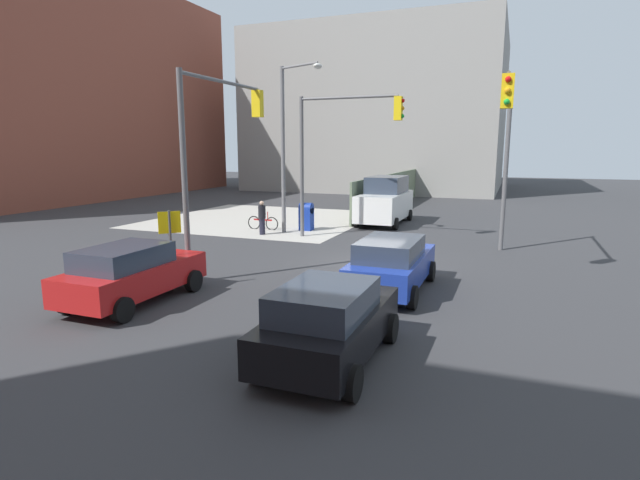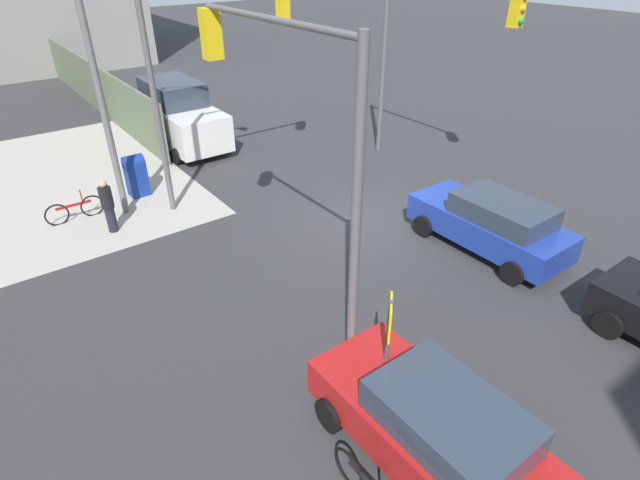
% 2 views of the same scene
% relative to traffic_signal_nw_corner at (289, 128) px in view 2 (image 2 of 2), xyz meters
% --- Properties ---
extents(ground_plane, '(120.00, 120.00, 0.00)m').
position_rel_traffic_signal_nw_corner_xyz_m(ground_plane, '(2.56, -4.50, -4.61)').
color(ground_plane, '#333335').
extents(construction_fence, '(20.83, 0.12, 2.40)m').
position_rel_traffic_signal_nw_corner_xyz_m(construction_fence, '(20.97, -1.30, -3.41)').
color(construction_fence, '#607056').
rests_on(construction_fence, ground).
extents(traffic_signal_nw_corner, '(5.14, 0.36, 6.50)m').
position_rel_traffic_signal_nw_corner_xyz_m(traffic_signal_nw_corner, '(0.00, 0.00, 0.00)').
color(traffic_signal_nw_corner, '#59595B').
rests_on(traffic_signal_nw_corner, ground).
extents(traffic_signal_se_corner, '(5.70, 0.36, 6.50)m').
position_rel_traffic_signal_nw_corner_xyz_m(traffic_signal_se_corner, '(4.88, -9.00, 0.03)').
color(traffic_signal_se_corner, '#59595B').
rests_on(traffic_signal_se_corner, ground).
extents(traffic_signal_ne_corner, '(0.36, 4.88, 6.50)m').
position_rel_traffic_signal_nw_corner_xyz_m(traffic_signal_ne_corner, '(7.06, -1.84, -0.02)').
color(traffic_signal_ne_corner, '#59595B').
rests_on(traffic_signal_ne_corner, ground).
extents(street_lamp_corner, '(1.33, 2.48, 8.00)m').
position_rel_traffic_signal_nw_corner_xyz_m(street_lamp_corner, '(7.61, 0.96, 0.09)').
color(street_lamp_corner, slate).
rests_on(street_lamp_corner, ground).
extents(warning_sign_two_way, '(0.48, 0.48, 2.40)m').
position_rel_traffic_signal_nw_corner_xyz_m(warning_sign_two_way, '(-2.84, -0.06, -2.97)').
color(warning_sign_two_way, '#4C4C4C').
rests_on(warning_sign_two_way, ground).
extents(mailbox_blue, '(0.56, 0.64, 1.43)m').
position_rel_traffic_signal_nw_corner_xyz_m(mailbox_blue, '(8.76, 0.50, -3.85)').
color(mailbox_blue, navy).
rests_on(mailbox_blue, ground).
extents(sedan_blue, '(4.45, 2.02, 1.62)m').
position_rel_traffic_signal_nw_corner_xyz_m(sedan_blue, '(-0.59, -6.17, -3.77)').
color(sedan_blue, '#1E389E').
rests_on(sedan_blue, ground).
extents(coupe_red, '(4.25, 2.02, 1.62)m').
position_rel_traffic_signal_nw_corner_xyz_m(coupe_red, '(-4.24, 0.19, -3.77)').
color(coupe_red, '#B21919').
rests_on(coupe_red, ground).
extents(van_white_delivery, '(5.40, 2.32, 2.62)m').
position_rel_traffic_signal_nw_corner_xyz_m(van_white_delivery, '(12.49, -2.70, -3.33)').
color(van_white_delivery, white).
rests_on(van_white_delivery, ground).
extents(pedestrian_crossing, '(0.36, 0.36, 1.66)m').
position_rel_traffic_signal_nw_corner_xyz_m(pedestrian_crossing, '(6.76, 2.00, -3.75)').
color(pedestrian_crossing, black).
rests_on(pedestrian_crossing, ground).
extents(bicycle_leaning_on_fence, '(0.05, 1.75, 0.97)m').
position_rel_traffic_signal_nw_corner_xyz_m(bicycle_leaning_on_fence, '(8.16, 2.70, -4.26)').
color(bicycle_leaning_on_fence, black).
rests_on(bicycle_leaning_on_fence, ground).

